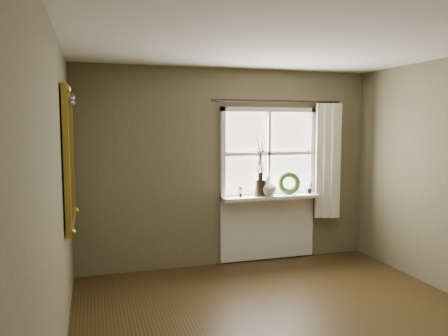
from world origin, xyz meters
TOP-DOWN VIEW (x-y plane):
  - ceiling at (0.00, 0.00)m, footprint 4.50×4.50m
  - wall_back at (0.00, 2.30)m, footprint 4.00×0.10m
  - wall_left at (-2.05, 0.00)m, footprint 0.10×4.50m
  - window_frame at (0.55, 2.23)m, footprint 1.36×0.06m
  - window_sill at (0.55, 2.12)m, footprint 1.36×0.26m
  - window_apron at (0.55, 2.23)m, footprint 1.36×0.04m
  - dark_jug at (0.39, 2.12)m, footprint 0.19×0.19m
  - cream_vase at (0.50, 2.12)m, footprint 0.27×0.27m
  - wreath at (0.83, 2.16)m, footprint 0.33×0.20m
  - potted_plant_left at (0.11, 2.12)m, footprint 0.09×0.07m
  - potted_plant_right at (1.13, 2.12)m, footprint 0.08×0.07m
  - curtain at (1.39, 2.13)m, footprint 0.36×0.12m
  - curtain_rod at (0.65, 2.17)m, footprint 1.84×0.03m
  - gilt_mirror at (-1.96, 1.33)m, footprint 0.10×1.15m

SIDE VIEW (x-z plane):
  - window_apron at x=0.55m, z-range 0.02..0.90m
  - window_sill at x=0.55m, z-range 0.88..0.92m
  - potted_plant_left at x=0.11m, z-range 0.92..1.07m
  - potted_plant_right at x=1.13m, z-range 0.92..1.07m
  - dark_jug at x=0.39m, z-range 0.92..1.14m
  - wreath at x=0.83m, z-range 0.88..1.20m
  - cream_vase at x=0.50m, z-range 0.92..1.17m
  - wall_back at x=0.00m, z-range 0.00..2.60m
  - wall_left at x=-2.05m, z-range 0.00..2.60m
  - curtain at x=1.39m, z-range 0.57..2.16m
  - window_frame at x=0.55m, z-range 0.86..2.10m
  - gilt_mirror at x=-1.96m, z-range 0.86..2.23m
  - curtain_rod at x=0.65m, z-range 2.16..2.20m
  - ceiling at x=0.00m, z-range 2.60..2.60m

